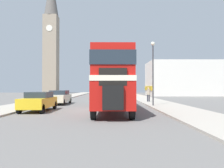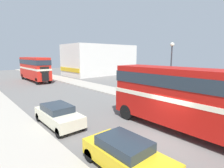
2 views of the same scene
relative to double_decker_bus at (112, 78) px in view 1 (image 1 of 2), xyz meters
The scene contains 11 objects.
ground_plane 3.00m from the double_decker_bus, 159.47° to the left, with size 120.00×120.00×0.00m, color slate.
sidewalk_right 5.70m from the double_decker_bus, ahead, with size 3.50×120.00×0.12m.
sidewalk_left 8.72m from the double_decker_bus, behind, with size 3.50×120.00×0.12m.
double_decker_bus is the anchor object (origin of this frame).
bus_distant 29.59m from the double_decker_bus, 89.65° to the left, with size 2.45×10.74×4.47m.
car_parked_near 5.74m from the double_decker_bus, behind, with size 1.74×4.20×1.43m.
car_parked_mid 8.77m from the double_decker_bus, 129.77° to the left, with size 1.84×4.43×1.46m.
pedestrian_walking 10.29m from the double_decker_bus, 64.66° to the left, with size 0.33×0.33×1.64m.
street_lamp 5.44m from the double_decker_bus, 43.33° to the left, with size 0.36×0.36×5.86m.
church_tower 57.41m from the double_decker_bus, 109.80° to the left, with size 4.42×4.42×37.57m.
shop_building_block 35.65m from the double_decker_bus, 61.54° to the left, with size 17.56×9.25×7.37m.
Camera 1 is at (1.47, -17.00, 1.76)m, focal length 35.00 mm.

